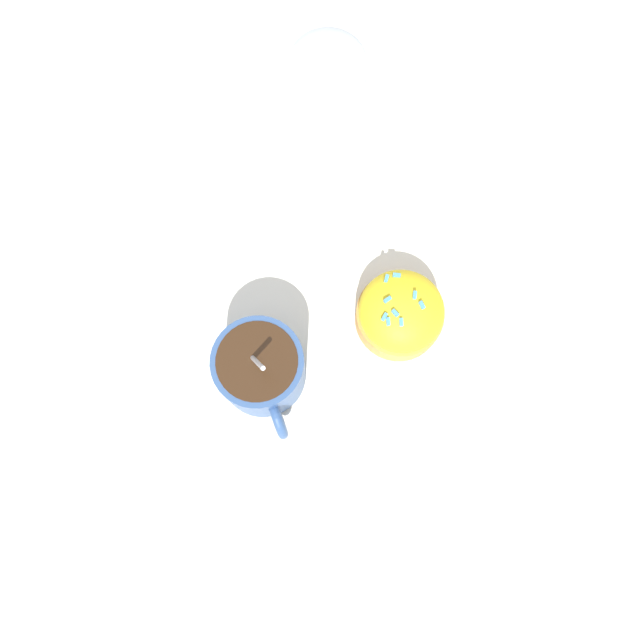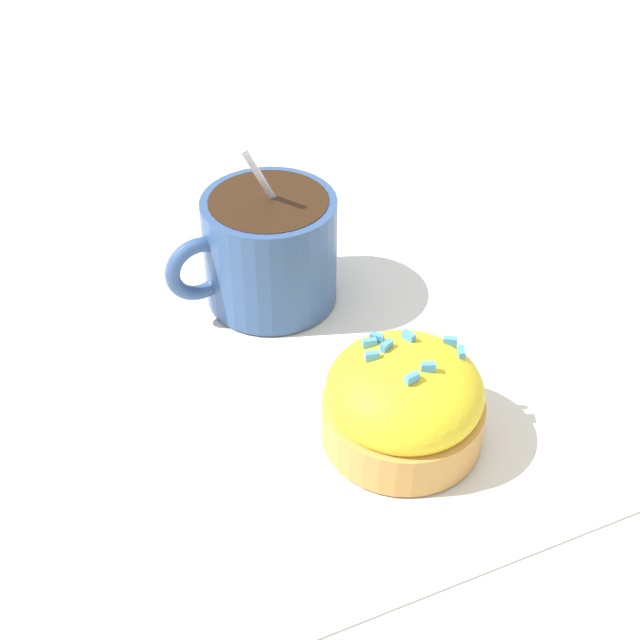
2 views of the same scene
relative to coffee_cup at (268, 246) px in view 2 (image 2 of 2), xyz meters
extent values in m
plane|color=silver|center=(-0.07, -0.01, -0.04)|extent=(3.00, 3.00, 0.00)
cube|color=white|center=(-0.07, -0.01, -0.04)|extent=(0.33, 0.32, 0.00)
cylinder|color=#335184|center=(0.00, 0.00, 0.00)|extent=(0.08, 0.08, 0.07)
cylinder|color=#331E0F|center=(0.00, 0.00, 0.03)|extent=(0.07, 0.07, 0.01)
torus|color=#335184|center=(0.00, 0.05, 0.00)|extent=(0.01, 0.04, 0.04)
ellipsoid|color=silver|center=(-0.01, 0.02, -0.03)|extent=(0.02, 0.03, 0.01)
cylinder|color=silver|center=(0.00, -0.01, 0.02)|extent=(0.02, 0.05, 0.10)
cylinder|color=#D19347|center=(-0.14, -0.02, -0.03)|extent=(0.08, 0.08, 0.02)
ellipsoid|color=yellow|center=(-0.14, -0.02, -0.01)|extent=(0.08, 0.08, 0.04)
cube|color=#4C99EA|center=(-0.12, -0.01, 0.02)|extent=(0.01, 0.01, 0.00)
cube|color=#4C99EA|center=(-0.13, 0.00, 0.02)|extent=(0.00, 0.01, 0.00)
cube|color=#4C99EA|center=(-0.13, -0.01, 0.02)|extent=(0.01, 0.01, 0.00)
cube|color=#4C99EA|center=(-0.14, -0.05, 0.01)|extent=(0.01, 0.01, 0.00)
cube|color=#4C99EA|center=(-0.13, -0.02, 0.02)|extent=(0.01, 0.00, 0.00)
cube|color=#4C99EA|center=(-0.13, -0.05, 0.01)|extent=(0.01, 0.01, 0.00)
cube|color=#4C99EA|center=(-0.12, 0.00, 0.02)|extent=(0.00, 0.01, 0.00)
cube|color=#4C99EA|center=(-0.15, -0.02, 0.02)|extent=(0.01, 0.01, 0.00)
cube|color=#4C99EA|center=(-0.16, -0.01, 0.02)|extent=(0.00, 0.01, 0.00)
camera|label=1|loc=(-0.02, 0.11, 0.56)|focal=35.00mm
camera|label=2|loc=(-0.42, 0.16, 0.31)|focal=50.00mm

